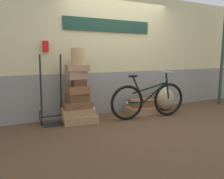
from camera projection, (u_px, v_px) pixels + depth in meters
The scene contains 16 objects.
ground at pixel (136, 121), 4.45m from camera, with size 10.14×5.20×0.06m, color #513823.
station_building at pixel (117, 54), 4.99m from camera, with size 8.14×0.74×2.68m.
suitcase_0 at pixel (80, 118), 4.30m from camera, with size 0.65×0.50×0.15m, color #9E754C.
suitcase_1 at pixel (78, 111), 4.28m from camera, with size 0.63×0.46×0.14m, color #9E754C.
suitcase_2 at pixel (77, 105), 4.22m from camera, with size 0.52×0.37×0.12m, color brown.
suitcase_3 at pixel (77, 97), 4.23m from camera, with size 0.40×0.29×0.16m, color brown.
suitcase_4 at pixel (78, 90), 4.19m from camera, with size 0.41×0.28×0.15m, color brown.
suitcase_5 at pixel (79, 83), 4.18m from camera, with size 0.25×0.19×0.13m, color #4C2D19.
suitcase_6 at pixel (76, 75), 4.18m from camera, with size 0.37×0.27×0.16m, color #937051.
suitcase_7 at pixel (77, 68), 4.16m from camera, with size 0.42×0.29×0.11m, color #9E754C.
suitcase_8 at pixel (141, 110), 4.92m from camera, with size 0.64×0.46×0.16m, color #9E754C.
suitcase_9 at pixel (142, 103), 4.94m from camera, with size 0.56×0.37×0.16m, color brown.
wicker_basket at pixel (78, 56), 4.12m from camera, with size 0.25×0.25×0.32m, color tan.
luggage_trolley at pixel (52, 108), 4.16m from camera, with size 0.45×0.36×1.33m.
burlap_sack at pixel (164, 98), 5.26m from camera, with size 0.47×0.40×0.55m, color tan.
bicycle at pixel (149, 100), 4.55m from camera, with size 1.70×0.46×0.98m.
Camera 1 is at (-2.34, -3.64, 1.30)m, focal length 34.86 mm.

